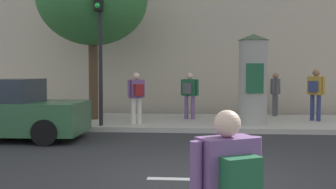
% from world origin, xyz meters
% --- Properties ---
extents(ground_plane, '(80.00, 80.00, 0.00)m').
position_xyz_m(ground_plane, '(0.00, 0.00, 0.00)').
color(ground_plane, '#2B2B2D').
extents(sidewalk_curb, '(36.00, 4.00, 0.15)m').
position_xyz_m(sidewalk_curb, '(0.00, 7.00, 0.07)').
color(sidewalk_curb, '#B2ADA3').
rests_on(sidewalk_curb, ground_plane).
extents(lane_markings, '(25.80, 0.16, 0.01)m').
position_xyz_m(lane_markings, '(0.00, 0.00, 0.00)').
color(lane_markings, silver).
rests_on(lane_markings, ground_plane).
extents(traffic_light, '(0.24, 0.45, 4.18)m').
position_xyz_m(traffic_light, '(-3.05, 5.24, 2.97)').
color(traffic_light, black).
rests_on(traffic_light, sidewalk_curb).
extents(poster_column, '(0.97, 0.97, 2.81)m').
position_xyz_m(poster_column, '(1.60, 6.15, 1.58)').
color(poster_column, '#9E9B93').
rests_on(poster_column, sidewalk_curb).
extents(pedestrian_near_pole, '(0.42, 0.62, 1.60)m').
position_xyz_m(pedestrian_near_pole, '(2.73, 8.56, 1.10)').
color(pedestrian_near_pole, '#4C4C51').
rests_on(pedestrian_near_pole, sidewalk_curb).
extents(pedestrian_with_bag, '(0.53, 0.53, 1.72)m').
position_xyz_m(pedestrian_with_bag, '(3.77, 7.10, 1.18)').
color(pedestrian_with_bag, navy).
rests_on(pedestrian_with_bag, sidewalk_curb).
extents(pedestrian_in_light_jacket, '(0.51, 0.51, 1.61)m').
position_xyz_m(pedestrian_in_light_jacket, '(-2.03, 5.84, 1.10)').
color(pedestrian_in_light_jacket, silver).
rests_on(pedestrian_in_light_jacket, sidewalk_curb).
extents(pedestrian_in_red_top, '(0.62, 0.49, 1.60)m').
position_xyz_m(pedestrian_in_red_top, '(-0.42, 7.25, 1.11)').
color(pedestrian_in_red_top, '#724C84').
rests_on(pedestrian_in_red_top, sidewalk_curb).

